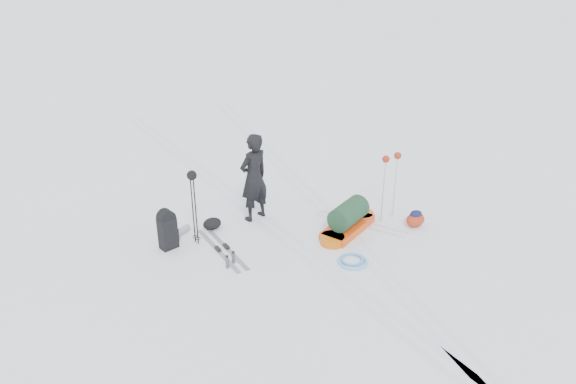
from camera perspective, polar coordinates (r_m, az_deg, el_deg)
name	(u,v)px	position (r m, az deg, el deg)	size (l,w,h in m)	color
ground	(291,242)	(10.55, 0.31, -5.12)	(200.00, 200.00, 0.00)	white
snow_hill_backdrop	(346,267)	(136.00, 5.89, -7.57)	(359.50, 192.00, 162.45)	silver
ski_tracks	(296,215)	(11.47, 0.83, -2.38)	(3.38, 17.97, 0.01)	silver
skier	(254,177)	(11.00, -3.50, 1.48)	(0.66, 0.43, 1.80)	black
pulk_sled	(348,220)	(10.87, 6.13, -2.87)	(1.65, 1.10, 0.62)	#E0420D
expedition_rucksack	(169,229)	(10.48, -11.99, -3.69)	(0.74, 0.66, 0.78)	black
ski_poles_black	(192,184)	(10.12, -9.69, 0.77)	(0.18, 0.21, 1.47)	black
ski_poles_silver	(391,165)	(11.01, 10.44, 2.71)	(0.45, 0.17, 1.42)	#B7BABE
touring_skis_grey	(222,249)	(10.39, -6.70, -5.75)	(0.32, 1.72, 0.06)	gray
touring_skis_white	(361,223)	(11.25, 7.43, -3.16)	(1.22, 1.78, 0.07)	silver
rope_coil	(352,261)	(10.01, 6.57, -6.95)	(0.62, 0.62, 0.06)	#5CB6E0
small_daypack	(415,219)	(11.29, 12.82, -2.67)	(0.41, 0.32, 0.34)	maroon
thermos_pair	(230,260)	(9.87, -5.89, -6.85)	(0.23, 0.17, 0.25)	#54555B
stuff_sack	(212,224)	(11.04, -7.71, -3.20)	(0.38, 0.30, 0.23)	black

